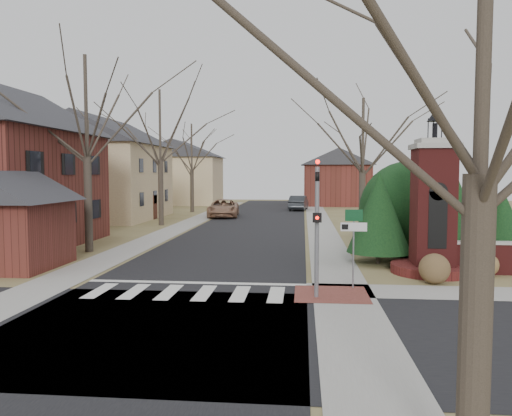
# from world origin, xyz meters

# --- Properties ---
(ground) EXTENTS (120.00, 120.00, 0.00)m
(ground) POSITION_xyz_m (0.00, 0.00, 0.00)
(ground) COLOR brown
(ground) RESTS_ON ground
(main_street) EXTENTS (8.00, 70.00, 0.01)m
(main_street) POSITION_xyz_m (0.00, 22.00, 0.01)
(main_street) COLOR black
(main_street) RESTS_ON ground
(cross_street) EXTENTS (120.00, 8.00, 0.01)m
(cross_street) POSITION_xyz_m (0.00, -3.00, 0.01)
(cross_street) COLOR black
(cross_street) RESTS_ON ground
(crosswalk_zone) EXTENTS (8.00, 2.20, 0.02)m
(crosswalk_zone) POSITION_xyz_m (0.00, 0.80, 0.01)
(crosswalk_zone) COLOR silver
(crosswalk_zone) RESTS_ON ground
(stop_bar) EXTENTS (8.00, 0.35, 0.02)m
(stop_bar) POSITION_xyz_m (0.00, 2.30, 0.01)
(stop_bar) COLOR silver
(stop_bar) RESTS_ON ground
(sidewalk_right_main) EXTENTS (2.00, 60.00, 0.02)m
(sidewalk_right_main) POSITION_xyz_m (5.20, 22.00, 0.01)
(sidewalk_right_main) COLOR gray
(sidewalk_right_main) RESTS_ON ground
(sidewalk_left) EXTENTS (2.00, 60.00, 0.02)m
(sidewalk_left) POSITION_xyz_m (-5.20, 22.00, 0.01)
(sidewalk_left) COLOR gray
(sidewalk_left) RESTS_ON ground
(curb_apron) EXTENTS (2.40, 2.40, 0.02)m
(curb_apron) POSITION_xyz_m (4.80, 1.00, 0.01)
(curb_apron) COLOR brown
(curb_apron) RESTS_ON ground
(traffic_signal_pole) EXTENTS (0.28, 0.41, 4.50)m
(traffic_signal_pole) POSITION_xyz_m (4.30, 0.57, 2.59)
(traffic_signal_pole) COLOR slate
(traffic_signal_pole) RESTS_ON ground
(sign_post) EXTENTS (0.90, 0.07, 2.75)m
(sign_post) POSITION_xyz_m (5.59, 1.99, 1.95)
(sign_post) COLOR slate
(sign_post) RESTS_ON ground
(brick_gate_monument) EXTENTS (3.20, 3.20, 6.47)m
(brick_gate_monument) POSITION_xyz_m (9.00, 4.99, 2.17)
(brick_gate_monument) COLOR maroon
(brick_gate_monument) RESTS_ON ground
(house_stucco_left) EXTENTS (9.80, 12.80, 9.28)m
(house_stucco_left) POSITION_xyz_m (-13.50, 27.00, 4.59)
(house_stucco_left) COLOR beige
(house_stucco_left) RESTS_ON ground
(garage_left) EXTENTS (4.80, 4.80, 4.29)m
(garage_left) POSITION_xyz_m (-8.52, 4.49, 2.24)
(garage_left) COLOR maroon
(garage_left) RESTS_ON ground
(house_distant_left) EXTENTS (10.80, 8.80, 8.53)m
(house_distant_left) POSITION_xyz_m (-12.01, 48.00, 4.25)
(house_distant_left) COLOR beige
(house_distant_left) RESTS_ON ground
(house_distant_right) EXTENTS (8.80, 8.80, 7.30)m
(house_distant_right) POSITION_xyz_m (7.99, 47.99, 3.65)
(house_distant_right) COLOR maroon
(house_distant_right) RESTS_ON ground
(evergreen_near) EXTENTS (2.80, 2.80, 4.10)m
(evergreen_near) POSITION_xyz_m (7.20, 7.00, 2.30)
(evergreen_near) COLOR #473D33
(evergreen_near) RESTS_ON ground
(evergreen_mid) EXTENTS (3.40, 3.40, 4.70)m
(evergreen_mid) POSITION_xyz_m (10.50, 8.20, 2.60)
(evergreen_mid) COLOR #473D33
(evergreen_mid) RESTS_ON ground
(evergreen_far) EXTENTS (2.40, 2.40, 3.30)m
(evergreen_far) POSITION_xyz_m (12.50, 7.20, 1.90)
(evergreen_far) COLOR #473D33
(evergreen_far) RESTS_ON ground
(evergreen_mass) EXTENTS (4.80, 4.80, 4.80)m
(evergreen_mass) POSITION_xyz_m (9.00, 9.50, 2.40)
(evergreen_mass) COLOR black
(evergreen_mass) RESTS_ON ground
(bare_tree_0) EXTENTS (8.05, 8.05, 11.15)m
(bare_tree_0) POSITION_xyz_m (-7.00, 9.00, 7.70)
(bare_tree_0) COLOR #473D33
(bare_tree_0) RESTS_ON ground
(bare_tree_1) EXTENTS (8.40, 8.40, 11.64)m
(bare_tree_1) POSITION_xyz_m (-7.00, 22.00, 8.03)
(bare_tree_1) COLOR #473D33
(bare_tree_1) RESTS_ON ground
(bare_tree_2) EXTENTS (7.35, 7.35, 10.19)m
(bare_tree_2) POSITION_xyz_m (-7.50, 35.00, 7.03)
(bare_tree_2) COLOR #473D33
(bare_tree_2) RESTS_ON ground
(bare_tree_3) EXTENTS (7.00, 7.00, 9.70)m
(bare_tree_3) POSITION_xyz_m (7.50, 16.00, 6.69)
(bare_tree_3) COLOR #473D33
(bare_tree_3) RESTS_ON ground
(pickup_truck) EXTENTS (3.18, 5.99, 1.60)m
(pickup_truck) POSITION_xyz_m (-3.40, 29.67, 0.80)
(pickup_truck) COLOR #9B7054
(pickup_truck) RESTS_ON ground
(distant_car) EXTENTS (2.19, 4.96, 1.58)m
(distant_car) POSITION_xyz_m (3.40, 38.75, 0.79)
(distant_car) COLOR #2F3337
(distant_car) RESTS_ON ground
(dry_shrub_left) EXTENTS (1.11, 1.11, 1.11)m
(dry_shrub_left) POSITION_xyz_m (8.60, 3.00, 0.55)
(dry_shrub_left) COLOR brown
(dry_shrub_left) RESTS_ON ground
(dry_shrub_right) EXTENTS (0.88, 0.88, 0.88)m
(dry_shrub_right) POSITION_xyz_m (11.00, 4.60, 0.44)
(dry_shrub_right) COLOR olive
(dry_shrub_right) RESTS_ON ground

